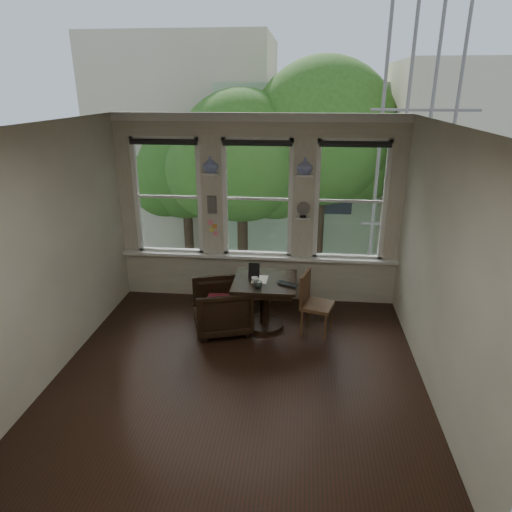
# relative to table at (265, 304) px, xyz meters

# --- Properties ---
(ground) EXTENTS (4.50, 4.50, 0.00)m
(ground) POSITION_rel_table_xyz_m (-0.21, -1.21, -0.38)
(ground) COLOR black
(ground) RESTS_ON ground
(ceiling) EXTENTS (4.50, 4.50, 0.00)m
(ceiling) POSITION_rel_table_xyz_m (-0.21, -1.21, 2.62)
(ceiling) COLOR silver
(ceiling) RESTS_ON ground
(wall_back) EXTENTS (4.50, 0.00, 4.50)m
(wall_back) POSITION_rel_table_xyz_m (-0.21, 1.04, 1.12)
(wall_back) COLOR beige
(wall_back) RESTS_ON ground
(wall_front) EXTENTS (4.50, 0.00, 4.50)m
(wall_front) POSITION_rel_table_xyz_m (-0.21, -3.46, 1.12)
(wall_front) COLOR beige
(wall_front) RESTS_ON ground
(wall_left) EXTENTS (0.00, 4.50, 4.50)m
(wall_left) POSITION_rel_table_xyz_m (-2.46, -1.21, 1.12)
(wall_left) COLOR beige
(wall_left) RESTS_ON ground
(wall_right) EXTENTS (0.00, 4.50, 4.50)m
(wall_right) POSITION_rel_table_xyz_m (2.04, -1.21, 1.12)
(wall_right) COLOR beige
(wall_right) RESTS_ON ground
(window_left) EXTENTS (1.10, 0.12, 1.90)m
(window_left) POSITION_rel_table_xyz_m (-1.66, 1.04, 1.32)
(window_left) COLOR white
(window_left) RESTS_ON ground
(window_center) EXTENTS (1.10, 0.12, 1.90)m
(window_center) POSITION_rel_table_xyz_m (-0.21, 1.04, 1.32)
(window_center) COLOR white
(window_center) RESTS_ON ground
(window_right) EXTENTS (1.10, 0.12, 1.90)m
(window_right) POSITION_rel_table_xyz_m (1.24, 1.04, 1.32)
(window_right) COLOR white
(window_right) RESTS_ON ground
(shelf_left) EXTENTS (0.26, 0.16, 0.03)m
(shelf_left) POSITION_rel_table_xyz_m (-0.94, 0.94, 1.73)
(shelf_left) COLOR white
(shelf_left) RESTS_ON ground
(shelf_right) EXTENTS (0.26, 0.16, 0.03)m
(shelf_right) POSITION_rel_table_xyz_m (0.51, 0.94, 1.73)
(shelf_right) COLOR white
(shelf_right) RESTS_ON ground
(intercom) EXTENTS (0.14, 0.06, 0.28)m
(intercom) POSITION_rel_table_xyz_m (-0.94, 0.97, 1.23)
(intercom) COLOR #59544F
(intercom) RESTS_ON ground
(sticky_notes) EXTENTS (0.16, 0.01, 0.24)m
(sticky_notes) POSITION_rel_table_xyz_m (-0.94, 0.98, 0.88)
(sticky_notes) COLOR pink
(sticky_notes) RESTS_ON ground
(desk_fan) EXTENTS (0.20, 0.20, 0.24)m
(desk_fan) POSITION_rel_table_xyz_m (0.51, 0.92, 1.16)
(desk_fan) COLOR #59544F
(desk_fan) RESTS_ON ground
(vase_left) EXTENTS (0.24, 0.24, 0.25)m
(vase_left) POSITION_rel_table_xyz_m (-0.94, 0.94, 1.86)
(vase_left) COLOR white
(vase_left) RESTS_ON shelf_left
(vase_right) EXTENTS (0.24, 0.24, 0.25)m
(vase_right) POSITION_rel_table_xyz_m (0.51, 0.94, 1.86)
(vase_right) COLOR white
(vase_right) RESTS_ON shelf_right
(table) EXTENTS (0.90, 0.90, 0.75)m
(table) POSITION_rel_table_xyz_m (0.00, 0.00, 0.00)
(table) COLOR black
(table) RESTS_ON ground
(armchair_left) EXTENTS (1.01, 0.99, 0.74)m
(armchair_left) POSITION_rel_table_xyz_m (-0.61, -0.16, -0.01)
(armchair_left) COLOR black
(armchair_left) RESTS_ON ground
(cushion_red) EXTENTS (0.45, 0.45, 0.06)m
(cushion_red) POSITION_rel_table_xyz_m (-0.61, -0.16, 0.08)
(cushion_red) COLOR maroon
(cushion_red) RESTS_ON armchair_left
(side_chair_right) EXTENTS (0.52, 0.52, 0.92)m
(side_chair_right) POSITION_rel_table_xyz_m (0.76, -0.14, 0.09)
(side_chair_right) COLOR #463119
(side_chair_right) RESTS_ON ground
(laptop) EXTENTS (0.37, 0.32, 0.02)m
(laptop) POSITION_rel_table_xyz_m (0.31, -0.18, 0.39)
(laptop) COLOR black
(laptop) RESTS_ON table
(mug) EXTENTS (0.13, 0.13, 0.10)m
(mug) POSITION_rel_table_xyz_m (-0.13, -0.14, 0.42)
(mug) COLOR white
(mug) RESTS_ON table
(drinking_glass) EXTENTS (0.15, 0.15, 0.09)m
(drinking_glass) POSITION_rel_table_xyz_m (-0.07, -0.28, 0.42)
(drinking_glass) COLOR white
(drinking_glass) RESTS_ON table
(tablet) EXTENTS (0.16, 0.08, 0.22)m
(tablet) POSITION_rel_table_xyz_m (-0.17, 0.08, 0.48)
(tablet) COLOR black
(tablet) RESTS_ON table
(papers) EXTENTS (0.23, 0.31, 0.00)m
(papers) POSITION_rel_table_xyz_m (-0.08, 0.02, 0.38)
(papers) COLOR silver
(papers) RESTS_ON table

